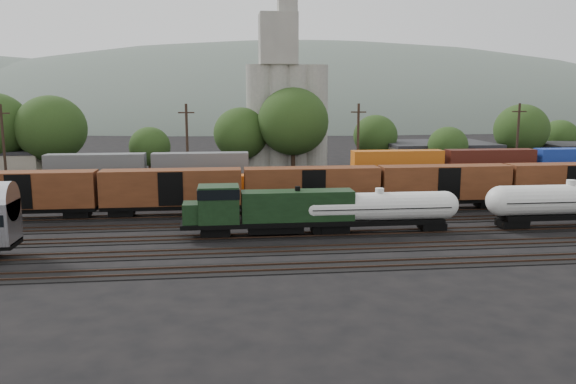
{
  "coord_description": "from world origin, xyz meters",
  "views": [
    {
      "loc": [
        -7.22,
        -56.13,
        13.03
      ],
      "look_at": [
        -0.39,
        2.0,
        3.0
      ],
      "focal_mm": 35.0,
      "sensor_mm": 36.0,
      "label": 1
    }
  ],
  "objects": [
    {
      "name": "distant_hills",
      "position": [
        23.92,
        260.0,
        -20.56
      ],
      "size": [
        860.0,
        286.0,
        130.0
      ],
      "color": "#59665B",
      "rests_on": "ground"
    },
    {
      "name": "tree_band",
      "position": [
        -9.32,
        34.59,
        7.59
      ],
      "size": [
        167.11,
        20.75,
        14.39
      ],
      "color": "black",
      "rests_on": "ground"
    },
    {
      "name": "tank_car_b",
      "position": [
        27.01,
        -5.0,
        2.7
      ],
      "size": [
        17.36,
        3.11,
        4.55
      ],
      "color": "silver",
      "rests_on": "ground"
    },
    {
      "name": "container_wall",
      "position": [
        3.51,
        15.0,
        2.76
      ],
      "size": [
        160.0,
        2.6,
        5.8
      ],
      "color": "black",
      "rests_on": "ground"
    },
    {
      "name": "orange_locomotive",
      "position": [
        -3.96,
        10.0,
        2.32
      ],
      "size": [
        16.14,
        2.69,
        4.03
      ],
      "color": "black",
      "rests_on": "ground"
    },
    {
      "name": "utility_poles",
      "position": [
        0.0,
        22.0,
        6.21
      ],
      "size": [
        122.2,
        0.36,
        12.0
      ],
      "color": "black",
      "rests_on": "ground"
    },
    {
      "name": "industrial_sheds",
      "position": [
        6.63,
        35.25,
        2.56
      ],
      "size": [
        119.38,
        17.26,
        5.1
      ],
      "color": "#9E937F",
      "rests_on": "ground"
    },
    {
      "name": "boxcar_string",
      "position": [
        25.75,
        5.0,
        3.12
      ],
      "size": [
        184.4,
        2.9,
        4.2
      ],
      "color": "black",
      "rests_on": "ground"
    },
    {
      "name": "tracks",
      "position": [
        0.0,
        0.0,
        0.05
      ],
      "size": [
        180.0,
        33.2,
        0.2
      ],
      "color": "black",
      "rests_on": "ground"
    },
    {
      "name": "green_locomotive",
      "position": [
        -3.36,
        -5.0,
        2.63
      ],
      "size": [
        17.46,
        3.08,
        4.62
      ],
      "color": "black",
      "rests_on": "ground"
    },
    {
      "name": "grain_silo",
      "position": [
        3.28,
        36.0,
        11.26
      ],
      "size": [
        13.4,
        5.0,
        29.0
      ],
      "color": "gray",
      "rests_on": "ground"
    },
    {
      "name": "ground",
      "position": [
        0.0,
        0.0,
        0.0
      ],
      "size": [
        600.0,
        600.0,
        0.0
      ],
      "primitive_type": "plane",
      "color": "black"
    },
    {
      "name": "tank_car_a",
      "position": [
        7.56,
        -5.0,
        2.46
      ],
      "size": [
        15.68,
        2.81,
        4.11
      ],
      "color": "silver",
      "rests_on": "ground"
    }
  ]
}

